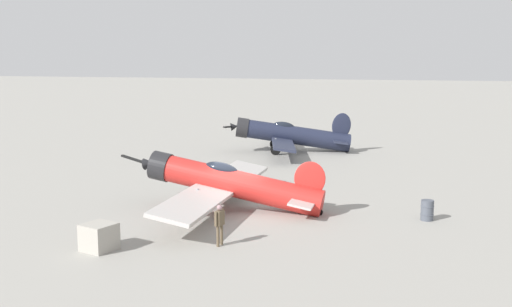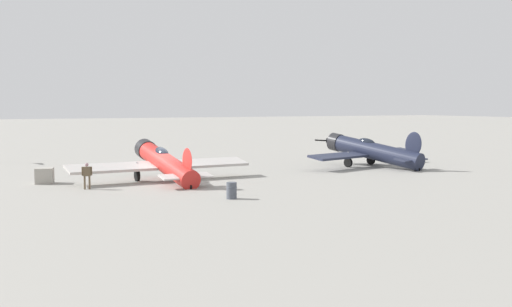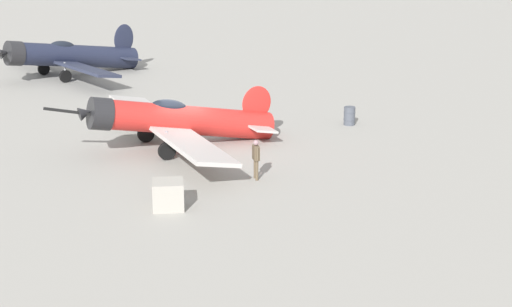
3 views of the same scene
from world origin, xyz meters
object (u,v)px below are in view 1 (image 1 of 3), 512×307
(equipment_crate, at_px, (99,237))
(fuel_drum, at_px, (427,210))
(ground_crew_mechanic, at_px, (220,221))
(airplane_mid_apron, at_px, (289,135))
(airplane_foreground, at_px, (228,183))

(equipment_crate, xyz_separation_m, fuel_drum, (11.94, 8.44, -0.05))
(equipment_crate, relative_size, fuel_drum, 1.49)
(ground_crew_mechanic, relative_size, fuel_drum, 1.76)
(airplane_mid_apron, bearing_deg, ground_crew_mechanic, 81.11)
(airplane_mid_apron, bearing_deg, fuel_drum, 104.72)
(airplane_mid_apron, distance_m, fuel_drum, 21.41)
(airplane_foreground, height_order, fuel_drum, airplane_foreground)
(equipment_crate, bearing_deg, fuel_drum, 35.26)
(airplane_foreground, distance_m, airplane_mid_apron, 19.10)
(airplane_mid_apron, bearing_deg, airplane_foreground, 78.39)
(airplane_foreground, distance_m, equipment_crate, 7.99)
(ground_crew_mechanic, height_order, equipment_crate, ground_crew_mechanic)
(airplane_foreground, distance_m, fuel_drum, 9.53)
(ground_crew_mechanic, bearing_deg, equipment_crate, 32.47)
(airplane_foreground, distance_m, ground_crew_mechanic, 5.86)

